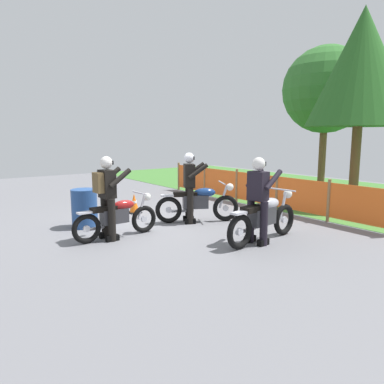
{
  "coord_description": "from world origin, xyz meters",
  "views": [
    {
      "loc": [
        7.42,
        -4.23,
        2.11
      ],
      "look_at": [
        1.28,
        0.29,
        0.9
      ],
      "focal_mm": 33.85,
      "sensor_mm": 36.0,
      "label": 1
    }
  ],
  "objects": [
    {
      "name": "ground",
      "position": [
        0.0,
        0.0,
        -0.01
      ],
      "size": [
        24.0,
        24.0,
        0.02
      ],
      "primitive_type": "cube",
      "color": "slate"
    },
    {
      "name": "grass_verge",
      "position": [
        0.0,
        7.57,
        0.01
      ],
      "size": [
        24.0,
        7.97,
        0.01
      ],
      "primitive_type": "cube",
      "color": "#427A33",
      "rests_on": "ground"
    },
    {
      "name": "barrier_fence",
      "position": [
        0.0,
        3.58,
        0.54
      ],
      "size": [
        8.17,
        0.08,
        1.05
      ],
      "color": "olive",
      "rests_on": "ground"
    },
    {
      "name": "tree_leftmost",
      "position": [
        -1.23,
        8.68,
        3.84
      ],
      "size": [
        3.36,
        3.36,
        5.53
      ],
      "color": "brown",
      "rests_on": "ground"
    },
    {
      "name": "tree_near_left",
      "position": [
        1.52,
        6.28,
        4.05
      ],
      "size": [
        3.08,
        3.08,
        5.78
      ],
      "color": "brown",
      "rests_on": "ground"
    },
    {
      "name": "motorcycle_lead",
      "position": [
        0.66,
        -1.16,
        0.43
      ],
      "size": [
        0.56,
        1.9,
        0.9
      ],
      "rotation": [
        0.0,
        0.0,
        1.61
      ],
      "color": "black",
      "rests_on": "ground"
    },
    {
      "name": "motorcycle_trailing",
      "position": [
        0.56,
        1.01,
        0.47
      ],
      "size": [
        1.08,
        1.87,
        0.97
      ],
      "rotation": [
        0.0,
        0.0,
        1.09
      ],
      "color": "black",
      "rests_on": "ground"
    },
    {
      "name": "motorcycle_third",
      "position": [
        2.63,
        1.07,
        0.49
      ],
      "size": [
        0.62,
        2.11,
        1.0
      ],
      "rotation": [
        0.0,
        0.0,
        1.68
      ],
      "color": "black",
      "rests_on": "ground"
    },
    {
      "name": "rider_lead",
      "position": [
        0.67,
        -1.37,
        0.95
      ],
      "size": [
        0.56,
        0.69,
        1.69
      ],
      "rotation": [
        0.0,
        0.0,
        1.61
      ],
      "color": "black",
      "rests_on": "ground"
    },
    {
      "name": "rider_trailing",
      "position": [
        0.47,
        0.83,
        0.92
      ],
      "size": [
        0.7,
        0.71,
        1.69
      ],
      "rotation": [
        0.0,
        0.0,
        1.09
      ],
      "color": "black",
      "rests_on": "ground"
    },
    {
      "name": "rider_third",
      "position": [
        2.66,
        0.87,
        0.92
      ],
      "size": [
        0.59,
        0.6,
        1.69
      ],
      "rotation": [
        0.0,
        0.0,
        1.68
      ],
      "color": "black",
      "rests_on": "ground"
    },
    {
      "name": "traffic_cone",
      "position": [
        -1.29,
        0.24,
        0.26
      ],
      "size": [
        0.32,
        0.32,
        0.53
      ],
      "color": "black",
      "rests_on": "ground"
    },
    {
      "name": "spare_drum",
      "position": [
        -0.6,
        -1.39,
        0.44
      ],
      "size": [
        0.58,
        0.58,
        0.88
      ],
      "primitive_type": "cylinder",
      "color": "navy",
      "rests_on": "ground"
    }
  ]
}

